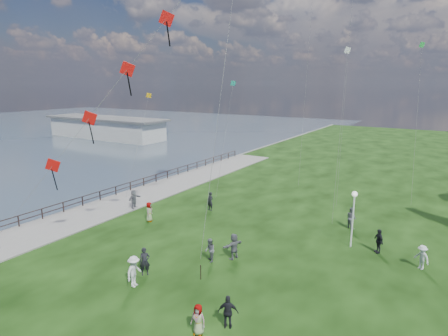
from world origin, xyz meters
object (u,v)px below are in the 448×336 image
Objects in this scene: person_0 at (145,261)px; person_11 at (234,246)px; person_9 at (379,241)px; lamppost at (354,207)px; person_4 at (198,320)px; person_1 at (210,250)px; pier_pavilion at (106,127)px; person_2 at (134,271)px; person_7 at (351,218)px; person_5 at (134,200)px; person_3 at (228,312)px; person_10 at (149,212)px; person_6 at (210,201)px; person_8 at (422,257)px.

person_0 is 1.00× the size of person_11.
lamppost is at bearing -127.64° from person_9.
person_1 is at bearing 112.27° from person_4.
pier_pavilion is 20.45× the size of person_4.
person_2 is 1.06× the size of person_7.
person_4 is 18.78m from person_5.
person_7 is at bearing -24.41° from pier_pavilion.
person_0 reaches higher than person_9.
person_3 reaches higher than person_10.
person_2 is at bearing -27.27° from person_3.
person_0 is at bearing -136.24° from person_5.
person_5 is 3.75m from person_10.
pier_pavilion is at bearing 95.41° from person_0.
person_4 is at bearing 26.29° from person_3.
person_1 is at bearing -32.17° from person_2.
person_0 reaches higher than person_5.
person_9 is (4.47, 12.11, 0.01)m from person_3.
person_6 is (-9.88, 13.30, 0.03)m from person_3.
person_11 is at bearing -85.76° from person_3.
person_7 is at bearing 19.79° from person_6.
pier_pavilion is at bearing -170.57° from person_8.
person_6 is 9.63m from person_11.
person_2 is 1.09× the size of person_9.
person_10 is at bearing -85.56° from person_11.
person_9 is at bearing -165.77° from person_8.
person_4 is (-0.92, -1.10, -0.08)m from person_3.
person_0 is at bearing -132.28° from lamppost.
lamppost is at bearing 92.69° from person_1.
person_8 reaches higher than person_4.
lamppost is 13.82m from person_4.
person_10 is at bearing -57.38° from person_3.
pier_pavilion is at bearing 156.84° from person_6.
person_11 is at bearing 100.59° from person_7.
pier_pavilion is at bearing 15.07° from person_7.
person_0 is 6.46m from person_4.
lamppost is 2.46× the size of person_10.
person_11 is at bearing 95.72° from person_1.
person_10 is 9.57m from person_11.
person_2 is 15.96m from person_9.
person_7 is 16.20m from person_10.
lamppost is (58.83, -29.87, 1.06)m from pier_pavilion.
person_9 is 0.97× the size of person_11.
person_7 reaches higher than person_1.
person_3 is 13.17m from person_8.
person_5 is 0.98× the size of person_6.
person_10 is 0.95× the size of person_11.
lamppost is 14.21m from person_0.
person_7 is at bearing -37.82° from person_2.
lamppost reaches higher than person_9.
person_2 is (0.40, -1.27, 0.05)m from person_0.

